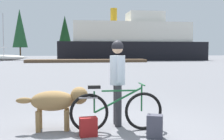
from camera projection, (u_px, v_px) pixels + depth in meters
The scene contains 12 objects.
ground_plane at pixel (113, 131), 5.35m from camera, with size 160.00×160.00×0.00m, color slate.
bicycle at pixel (116, 111), 5.33m from camera, with size 1.84×0.44×0.93m.
person_cyclist at pixel (117, 74), 5.71m from camera, with size 0.32×0.53×1.79m.
dog at pixel (57, 101), 5.42m from camera, with size 1.41×0.47×0.85m.
backpack at pixel (155, 126), 4.92m from camera, with size 0.28×0.20×0.42m, color #3F3F4C.
handbag_pannier at pixel (88, 127), 5.01m from camera, with size 0.32×0.18×0.35m, color maroon.
dock_pier at pixel (87, 61), 37.31m from camera, with size 16.24×2.96×0.40m, color brown.
ferry_boat at pixel (131, 42), 45.88m from camera, with size 23.95×7.91×8.60m.
sailboat_moored at pixel (4, 57), 44.02m from camera, with size 6.75×1.89×7.57m.
pine_tree_far_left at pixel (20, 28), 60.51m from camera, with size 3.28×3.28×10.84m.
pine_tree_center at pixel (65, 30), 64.12m from camera, with size 3.04×3.04×9.84m.
pine_tree_far_right at pixel (145, 34), 66.86m from camera, with size 3.21×3.21×8.91m.
Camera 1 is at (-0.77, -5.20, 1.58)m, focal length 43.65 mm.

